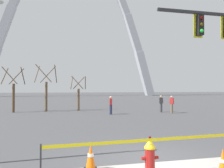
{
  "coord_description": "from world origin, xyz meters",
  "views": [
    {
      "loc": [
        -2.67,
        -6.52,
        2.26
      ],
      "look_at": [
        -0.13,
        5.0,
        2.5
      ],
      "focal_mm": 35.41,
      "sensor_mm": 36.0,
      "label": 1
    }
  ],
  "objects_px": {
    "fire_hydrant": "(150,156)",
    "traffic_cone_mid_sidewalk": "(91,157)",
    "pedestrian_walking_left": "(161,104)",
    "pedestrian_standing_center": "(111,105)",
    "traffic_cone_curb_edge": "(223,163)",
    "monument_arch": "(73,24)",
    "pedestrian_walking_right": "(172,104)"
  },
  "relations": [
    {
      "from": "fire_hydrant",
      "to": "traffic_cone_mid_sidewalk",
      "type": "xyz_separation_m",
      "value": [
        -1.5,
        0.62,
        -0.11
      ]
    },
    {
      "from": "fire_hydrant",
      "to": "traffic_cone_mid_sidewalk",
      "type": "bearing_deg",
      "value": 157.63
    },
    {
      "from": "pedestrian_walking_left",
      "to": "pedestrian_standing_center",
      "type": "relative_size",
      "value": 1.0
    },
    {
      "from": "traffic_cone_mid_sidewalk",
      "to": "pedestrian_standing_center",
      "type": "height_order",
      "value": "pedestrian_standing_center"
    },
    {
      "from": "traffic_cone_curb_edge",
      "to": "pedestrian_walking_left",
      "type": "distance_m",
      "value": 15.58
    },
    {
      "from": "monument_arch",
      "to": "fire_hydrant",
      "type": "bearing_deg",
      "value": -90.39
    },
    {
      "from": "traffic_cone_mid_sidewalk",
      "to": "monument_arch",
      "type": "distance_m",
      "value": 64.76
    },
    {
      "from": "fire_hydrant",
      "to": "monument_arch",
      "type": "bearing_deg",
      "value": 89.61
    },
    {
      "from": "traffic_cone_curb_edge",
      "to": "fire_hydrant",
      "type": "bearing_deg",
      "value": 160.99
    },
    {
      "from": "fire_hydrant",
      "to": "pedestrian_walking_left",
      "type": "xyz_separation_m",
      "value": [
        6.9,
        14.1,
        0.35
      ]
    },
    {
      "from": "traffic_cone_mid_sidewalk",
      "to": "monument_arch",
      "type": "relative_size",
      "value": 0.01
    },
    {
      "from": "pedestrian_standing_center",
      "to": "pedestrian_walking_right",
      "type": "bearing_deg",
      "value": -2.57
    },
    {
      "from": "traffic_cone_curb_edge",
      "to": "pedestrian_walking_right",
      "type": "distance_m",
      "value": 14.81
    },
    {
      "from": "traffic_cone_curb_edge",
      "to": "pedestrian_walking_right",
      "type": "height_order",
      "value": "pedestrian_walking_right"
    },
    {
      "from": "monument_arch",
      "to": "pedestrian_standing_center",
      "type": "bearing_deg",
      "value": -88.37
    },
    {
      "from": "monument_arch",
      "to": "pedestrian_walking_right",
      "type": "xyz_separation_m",
      "value": [
        7.03,
        -48.67,
        -20.92
      ]
    },
    {
      "from": "traffic_cone_mid_sidewalk",
      "to": "traffic_cone_curb_edge",
      "type": "bearing_deg",
      "value": -20.58
    },
    {
      "from": "traffic_cone_curb_edge",
      "to": "traffic_cone_mid_sidewalk",
      "type": "bearing_deg",
      "value": 159.42
    },
    {
      "from": "monument_arch",
      "to": "pedestrian_walking_left",
      "type": "distance_m",
      "value": 52.41
    },
    {
      "from": "traffic_cone_curb_edge",
      "to": "pedestrian_standing_center",
      "type": "height_order",
      "value": "pedestrian_standing_center"
    },
    {
      "from": "fire_hydrant",
      "to": "pedestrian_standing_center",
      "type": "relative_size",
      "value": 0.62
    },
    {
      "from": "traffic_cone_curb_edge",
      "to": "pedestrian_walking_right",
      "type": "xyz_separation_m",
      "value": [
        5.71,
        13.65,
        0.46
      ]
    },
    {
      "from": "traffic_cone_curb_edge",
      "to": "pedestrian_walking_left",
      "type": "xyz_separation_m",
      "value": [
        5.15,
        14.7,
        0.46
      ]
    },
    {
      "from": "traffic_cone_curb_edge",
      "to": "pedestrian_standing_center",
      "type": "relative_size",
      "value": 0.46
    },
    {
      "from": "fire_hydrant",
      "to": "monument_arch",
      "type": "distance_m",
      "value": 65.28
    },
    {
      "from": "fire_hydrant",
      "to": "monument_arch",
      "type": "height_order",
      "value": "monument_arch"
    },
    {
      "from": "pedestrian_walking_left",
      "to": "monument_arch",
      "type": "bearing_deg",
      "value": 97.74
    },
    {
      "from": "fire_hydrant",
      "to": "monument_arch",
      "type": "xyz_separation_m",
      "value": [
        0.42,
        61.72,
        21.27
      ]
    },
    {
      "from": "pedestrian_walking_left",
      "to": "pedestrian_walking_right",
      "type": "height_order",
      "value": "same"
    },
    {
      "from": "fire_hydrant",
      "to": "pedestrian_walking_right",
      "type": "height_order",
      "value": "pedestrian_walking_right"
    },
    {
      "from": "pedestrian_standing_center",
      "to": "pedestrian_walking_right",
      "type": "distance_m",
      "value": 5.66
    },
    {
      "from": "pedestrian_walking_left",
      "to": "pedestrian_standing_center",
      "type": "xyz_separation_m",
      "value": [
        -5.1,
        -0.79,
        0.0
      ]
    }
  ]
}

